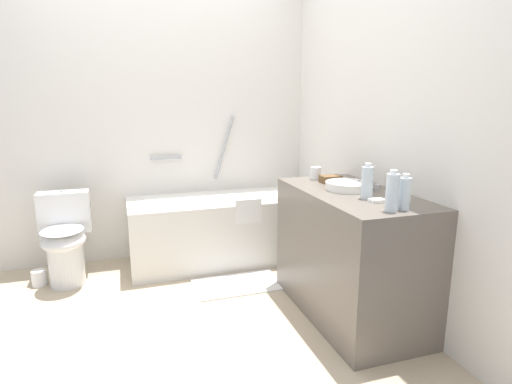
{
  "coord_description": "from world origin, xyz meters",
  "views": [
    {
      "loc": [
        -0.3,
        -2.54,
        1.43
      ],
      "look_at": [
        0.61,
        0.26,
        0.77
      ],
      "focal_mm": 29.52,
      "sensor_mm": 36.0,
      "label": 1
    }
  ],
  "objects_px": {
    "soap_dish": "(377,201)",
    "toilet_paper_roll": "(39,278)",
    "sink_faucet": "(370,184)",
    "drinking_glass_0": "(316,173)",
    "amenity_basket": "(331,179)",
    "water_bottle_0": "(392,192)",
    "bathtub": "(224,227)",
    "water_bottle_2": "(405,193)",
    "bath_mat": "(237,285)",
    "toilet": "(65,239)",
    "drinking_glass_1": "(392,199)",
    "water_bottle_1": "(367,182)",
    "sink_basin": "(348,186)"
  },
  "relations": [
    {
      "from": "water_bottle_2",
      "to": "toilet",
      "type": "bearing_deg",
      "value": 139.82
    },
    {
      "from": "toilet_paper_roll",
      "to": "water_bottle_0",
      "type": "bearing_deg",
      "value": -38.36
    },
    {
      "from": "bath_mat",
      "to": "toilet_paper_roll",
      "type": "bearing_deg",
      "value": 162.03
    },
    {
      "from": "toilet",
      "to": "water_bottle_0",
      "type": "bearing_deg",
      "value": 48.18
    },
    {
      "from": "toilet",
      "to": "soap_dish",
      "type": "bearing_deg",
      "value": 52.44
    },
    {
      "from": "sink_basin",
      "to": "bath_mat",
      "type": "distance_m",
      "value": 1.19
    },
    {
      "from": "toilet",
      "to": "sink_basin",
      "type": "relative_size",
      "value": 2.49
    },
    {
      "from": "toilet",
      "to": "sink_basin",
      "type": "height_order",
      "value": "sink_basin"
    },
    {
      "from": "drinking_glass_1",
      "to": "bath_mat",
      "type": "distance_m",
      "value": 1.48
    },
    {
      "from": "bathtub",
      "to": "bath_mat",
      "type": "bearing_deg",
      "value": -93.51
    },
    {
      "from": "sink_faucet",
      "to": "drinking_glass_1",
      "type": "height_order",
      "value": "drinking_glass_1"
    },
    {
      "from": "soap_dish",
      "to": "bath_mat",
      "type": "relative_size",
      "value": 0.13
    },
    {
      "from": "soap_dish",
      "to": "toilet_paper_roll",
      "type": "height_order",
      "value": "soap_dish"
    },
    {
      "from": "water_bottle_0",
      "to": "amenity_basket",
      "type": "distance_m",
      "value": 0.8
    },
    {
      "from": "water_bottle_0",
      "to": "amenity_basket",
      "type": "bearing_deg",
      "value": 85.48
    },
    {
      "from": "toilet",
      "to": "bath_mat",
      "type": "height_order",
      "value": "toilet"
    },
    {
      "from": "water_bottle_1",
      "to": "bath_mat",
      "type": "bearing_deg",
      "value": 125.39
    },
    {
      "from": "drinking_glass_1",
      "to": "soap_dish",
      "type": "xyz_separation_m",
      "value": [
        -0.02,
        0.11,
        -0.03
      ]
    },
    {
      "from": "water_bottle_0",
      "to": "bathtub",
      "type": "bearing_deg",
      "value": 106.97
    },
    {
      "from": "water_bottle_0",
      "to": "bath_mat",
      "type": "relative_size",
      "value": 0.33
    },
    {
      "from": "drinking_glass_1",
      "to": "toilet_paper_roll",
      "type": "xyz_separation_m",
      "value": [
        -2.07,
        1.5,
        -0.82
      ]
    },
    {
      "from": "soap_dish",
      "to": "water_bottle_0",
      "type": "bearing_deg",
      "value": -102.8
    },
    {
      "from": "sink_faucet",
      "to": "soap_dish",
      "type": "distance_m",
      "value": 0.39
    },
    {
      "from": "toilet_paper_roll",
      "to": "sink_faucet",
      "type": "bearing_deg",
      "value": -25.15
    },
    {
      "from": "bathtub",
      "to": "bath_mat",
      "type": "height_order",
      "value": "bathtub"
    },
    {
      "from": "drinking_glass_0",
      "to": "amenity_basket",
      "type": "height_order",
      "value": "drinking_glass_0"
    },
    {
      "from": "bathtub",
      "to": "sink_faucet",
      "type": "relative_size",
      "value": 10.71
    },
    {
      "from": "toilet",
      "to": "bathtub",
      "type": "bearing_deg",
      "value": 93.1
    },
    {
      "from": "amenity_basket",
      "to": "drinking_glass_1",
      "type": "bearing_deg",
      "value": -90.15
    },
    {
      "from": "toilet_paper_roll",
      "to": "toilet",
      "type": "bearing_deg",
      "value": 0.86
    },
    {
      "from": "sink_faucet",
      "to": "bath_mat",
      "type": "relative_size",
      "value": 0.23
    },
    {
      "from": "sink_basin",
      "to": "amenity_basket",
      "type": "height_order",
      "value": "sink_basin"
    },
    {
      "from": "water_bottle_1",
      "to": "bath_mat",
      "type": "relative_size",
      "value": 0.32
    },
    {
      "from": "bathtub",
      "to": "toilet_paper_roll",
      "type": "distance_m",
      "value": 1.52
    },
    {
      "from": "water_bottle_1",
      "to": "drinking_glass_0",
      "type": "xyz_separation_m",
      "value": [
        -0.03,
        0.63,
        -0.05
      ]
    },
    {
      "from": "toilet",
      "to": "water_bottle_2",
      "type": "height_order",
      "value": "water_bottle_2"
    },
    {
      "from": "drinking_glass_0",
      "to": "drinking_glass_1",
      "type": "xyz_separation_m",
      "value": [
        0.05,
        -0.84,
        -0.0
      ]
    },
    {
      "from": "water_bottle_1",
      "to": "toilet_paper_roll",
      "type": "bearing_deg",
      "value": 147.71
    },
    {
      "from": "bathtub",
      "to": "water_bottle_2",
      "type": "xyz_separation_m",
      "value": [
        0.59,
        -1.66,
        0.62
      ]
    },
    {
      "from": "sink_faucet",
      "to": "sink_basin",
      "type": "bearing_deg",
      "value": -180.0
    },
    {
      "from": "sink_faucet",
      "to": "amenity_basket",
      "type": "xyz_separation_m",
      "value": [
        -0.16,
        0.25,
        -0.0
      ]
    },
    {
      "from": "sink_basin",
      "to": "drinking_glass_0",
      "type": "xyz_separation_m",
      "value": [
        -0.04,
        0.39,
        0.02
      ]
    },
    {
      "from": "amenity_basket",
      "to": "bath_mat",
      "type": "height_order",
      "value": "amenity_basket"
    },
    {
      "from": "water_bottle_1",
      "to": "soap_dish",
      "type": "distance_m",
      "value": 0.14
    },
    {
      "from": "bathtub",
      "to": "drinking_glass_0",
      "type": "height_order",
      "value": "bathtub"
    },
    {
      "from": "water_bottle_2",
      "to": "amenity_basket",
      "type": "height_order",
      "value": "water_bottle_2"
    },
    {
      "from": "water_bottle_2",
      "to": "amenity_basket",
      "type": "bearing_deg",
      "value": 91.35
    },
    {
      "from": "water_bottle_0",
      "to": "amenity_basket",
      "type": "xyz_separation_m",
      "value": [
        0.06,
        0.8,
        -0.08
      ]
    },
    {
      "from": "drinking_glass_1",
      "to": "soap_dish",
      "type": "bearing_deg",
      "value": 99.43
    },
    {
      "from": "water_bottle_0",
      "to": "drinking_glass_0",
      "type": "height_order",
      "value": "water_bottle_0"
    }
  ]
}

